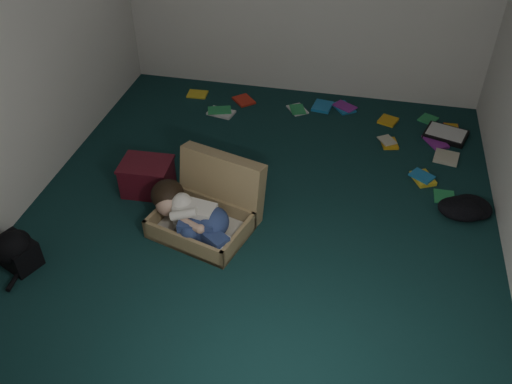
% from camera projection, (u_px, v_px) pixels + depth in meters
% --- Properties ---
extents(floor, '(4.50, 4.50, 0.00)m').
position_uv_depth(floor, '(260.00, 213.00, 4.70)').
color(floor, '#113131').
rests_on(floor, ground).
extents(wall_front, '(4.50, 0.00, 4.50)m').
position_uv_depth(wall_front, '(143.00, 329.00, 2.17)').
color(wall_front, silver).
rests_on(wall_front, ground).
extents(wall_left, '(0.00, 4.50, 4.50)m').
position_uv_depth(wall_left, '(10.00, 51.00, 4.22)').
color(wall_left, silver).
rests_on(wall_left, ground).
extents(suitcase, '(0.93, 0.92, 0.56)m').
position_uv_depth(suitcase, '(210.00, 207.00, 4.50)').
color(suitcase, '#9F8557').
rests_on(suitcase, floor).
extents(person, '(0.77, 0.55, 0.35)m').
position_uv_depth(person, '(191.00, 214.00, 4.36)').
color(person, silver).
rests_on(person, suitcase).
extents(maroon_bin, '(0.46, 0.37, 0.31)m').
position_uv_depth(maroon_bin, '(147.00, 177.00, 4.84)').
color(maroon_bin, '#53111C').
rests_on(maroon_bin, floor).
extents(backpack, '(0.50, 0.45, 0.24)m').
position_uv_depth(backpack, '(17.00, 252.00, 4.16)').
color(backpack, black).
rests_on(backpack, floor).
extents(clothing_pile, '(0.50, 0.43, 0.15)m').
position_uv_depth(clothing_pile, '(462.00, 207.00, 4.64)').
color(clothing_pile, black).
rests_on(clothing_pile, floor).
extents(paper_tray, '(0.48, 0.42, 0.06)m').
position_uv_depth(paper_tray, '(446.00, 134.00, 5.62)').
color(paper_tray, black).
rests_on(paper_tray, floor).
extents(book_scatter, '(3.10, 1.66, 0.02)m').
position_uv_depth(book_scatter, '(355.00, 128.00, 5.75)').
color(book_scatter, yellow).
rests_on(book_scatter, floor).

